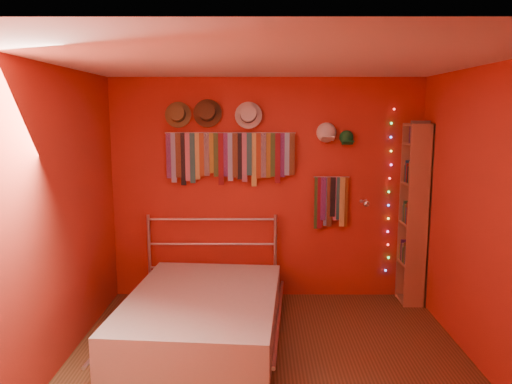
{
  "coord_description": "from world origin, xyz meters",
  "views": [
    {
      "loc": [
        -0.09,
        -3.84,
        2.12
      ],
      "look_at": [
        -0.11,
        0.9,
        1.36
      ],
      "focal_mm": 35.0,
      "sensor_mm": 36.0,
      "label": 1
    }
  ],
  "objects_px": {
    "tie_rack": "(230,155)",
    "bed": "(203,314)",
    "bookshelf": "(417,214)",
    "reading_lamp": "(366,203)"
  },
  "relations": [
    {
      "from": "tie_rack",
      "to": "bookshelf",
      "type": "relative_size",
      "value": 0.72
    },
    {
      "from": "reading_lamp",
      "to": "bookshelf",
      "type": "xyz_separation_m",
      "value": [
        0.58,
        0.02,
        -0.12
      ]
    },
    {
      "from": "tie_rack",
      "to": "reading_lamp",
      "type": "xyz_separation_m",
      "value": [
        1.49,
        -0.17,
        -0.51
      ]
    },
    {
      "from": "bookshelf",
      "to": "bed",
      "type": "bearing_deg",
      "value": -158.4
    },
    {
      "from": "reading_lamp",
      "to": "bookshelf",
      "type": "bearing_deg",
      "value": 1.59
    },
    {
      "from": "tie_rack",
      "to": "reading_lamp",
      "type": "relative_size",
      "value": 4.75
    },
    {
      "from": "bed",
      "to": "bookshelf",
      "type": "bearing_deg",
      "value": 26.25
    },
    {
      "from": "tie_rack",
      "to": "bookshelf",
      "type": "height_order",
      "value": "bookshelf"
    },
    {
      "from": "reading_lamp",
      "to": "bed",
      "type": "height_order",
      "value": "reading_lamp"
    },
    {
      "from": "tie_rack",
      "to": "bed",
      "type": "xyz_separation_m",
      "value": [
        -0.21,
        -1.06,
        -1.42
      ]
    }
  ]
}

